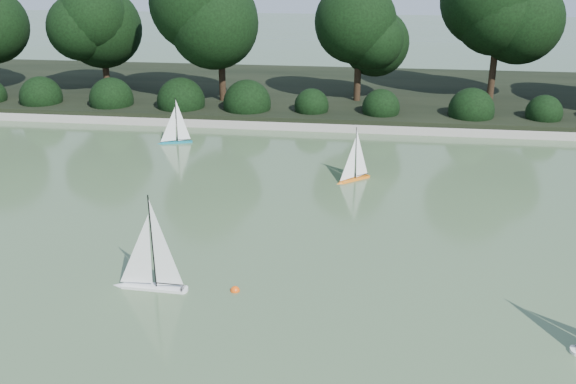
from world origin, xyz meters
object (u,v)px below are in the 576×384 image
Objects in this scene: sailboat_white_a at (147,273)px; sailboat_teal at (173,136)px; sailboat_orange at (352,172)px; race_buoy at (235,291)px.

sailboat_teal is at bearing 104.06° from sailboat_white_a.
sailboat_white_a is 5.69m from sailboat_orange.
race_buoy is at bearing -66.51° from sailboat_teal.
sailboat_white_a reaches higher than race_buoy.
sailboat_white_a reaches higher than sailboat_orange.
sailboat_white_a is 1.29× the size of sailboat_teal.
race_buoy is (1.28, 0.09, -0.25)m from sailboat_white_a.
sailboat_teal is (-4.57, 2.18, 0.00)m from sailboat_orange.
sailboat_orange is 1.00× the size of sailboat_teal.
sailboat_teal is 7.69m from race_buoy.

